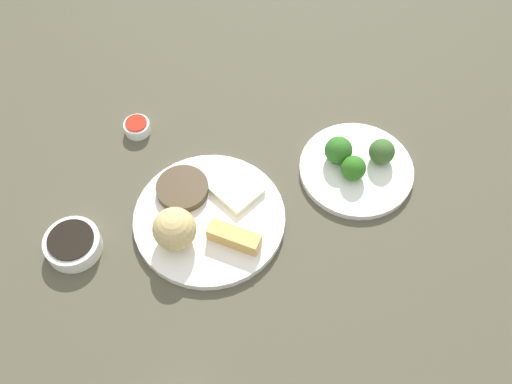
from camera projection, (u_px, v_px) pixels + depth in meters
tabletop at (218, 215)px, 1.13m from camera, size 2.20×2.20×0.02m
main_plate at (208, 218)px, 1.10m from camera, size 0.28×0.28×0.02m
rice_scoop at (175, 229)px, 1.04m from camera, size 0.08×0.08×0.08m
spring_roll at (234, 237)px, 1.05m from camera, size 0.05×0.10×0.03m
crab_rangoon_wonton at (237, 191)px, 1.12m from camera, size 0.09×0.09×0.01m
stir_fry_heap at (182, 189)px, 1.12m from camera, size 0.10×0.10×0.02m
broccoli_plate at (356, 169)px, 1.16m from camera, size 0.22×0.22×0.01m
broccoli_floret_0 at (353, 168)px, 1.13m from camera, size 0.05×0.05×0.05m
broccoli_floret_1 at (382, 152)px, 1.15m from camera, size 0.05×0.05×0.05m
broccoli_floret_2 at (338, 150)px, 1.15m from camera, size 0.05×0.05×0.05m
soy_sauce_bowl at (73, 244)px, 1.06m from camera, size 0.10×0.10×0.03m
soy_sauce_bowl_liquid at (70, 240)px, 1.05m from camera, size 0.08×0.08×0.00m
sauce_ramekin_sweet_and_sour at (137, 127)px, 1.21m from camera, size 0.05×0.05×0.02m
sauce_ramekin_sweet_and_sour_liquid at (136, 123)px, 1.20m from camera, size 0.04×0.04×0.00m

